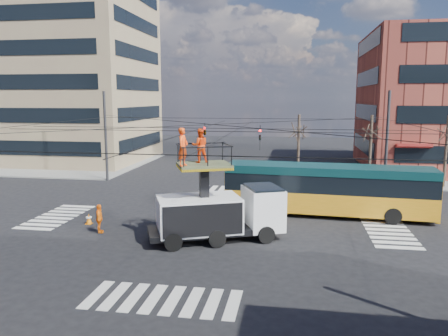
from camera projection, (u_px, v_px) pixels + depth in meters
ground at (213, 224)px, 25.94m from camera, size 120.00×120.00×0.00m
sidewalk_nw at (66, 163)px, 49.73m from camera, size 18.00×18.00×0.12m
crosswalks at (213, 224)px, 25.94m from camera, size 22.40×22.40×0.02m
building_tower at (64, 31)px, 50.42m from camera, size 18.06×16.06×30.00m
overhead_network at (213, 151)px, 25.67m from camera, size 24.24×24.24×8.00m
tree_a at (299, 131)px, 37.57m from camera, size 2.00×2.00×6.00m
tree_b at (371, 131)px, 36.61m from camera, size 2.00×2.00×6.00m
tree_c at (447, 132)px, 35.66m from camera, size 2.00×2.00×6.00m
utility_truck at (219, 203)px, 22.80m from camera, size 7.34×4.86×5.97m
city_bus at (327, 189)px, 27.62m from camera, size 12.98×3.54×3.20m
traffic_cone at (89, 219)px, 25.89m from camera, size 0.36×0.36×0.63m
worker_ground at (99, 219)px, 24.11m from camera, size 0.67×1.02×1.62m
flagger at (286, 201)px, 28.05m from camera, size 1.15×1.29×1.74m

